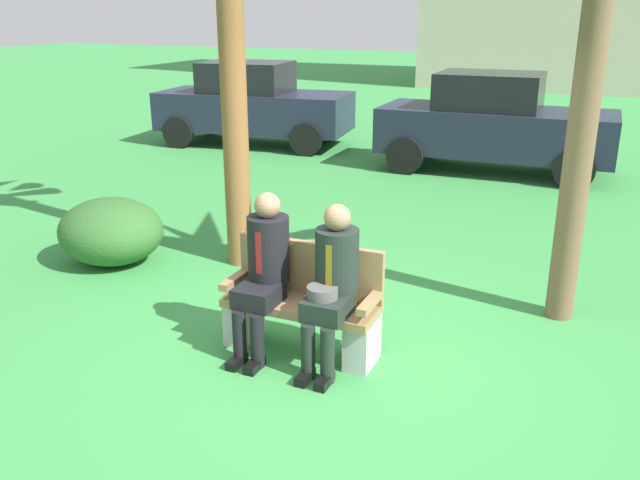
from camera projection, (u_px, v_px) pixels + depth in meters
ground_plane at (332, 360)px, 5.40m from camera, size 80.00×80.00×0.00m
park_bench at (303, 306)px, 5.46m from camera, size 1.27×0.44×0.90m
seated_man_left at (264, 266)px, 5.36m from camera, size 0.34×0.72×1.33m
seated_man_right at (332, 279)px, 5.14m from camera, size 0.34×0.72×1.30m
shrub_near_bench at (111, 231)px, 7.37m from camera, size 1.17×1.07×0.73m
parked_car_near at (253, 104)px, 13.71m from camera, size 4.05×2.07×1.68m
parked_car_far at (494, 123)px, 11.41m from camera, size 3.92×1.73×1.68m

